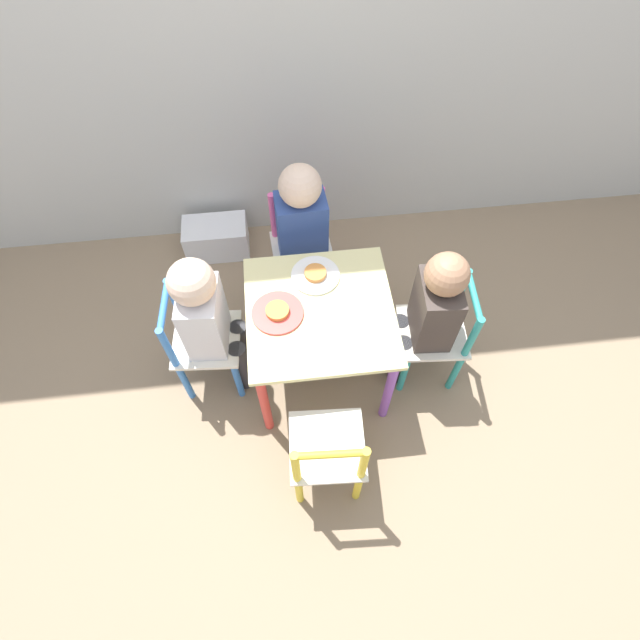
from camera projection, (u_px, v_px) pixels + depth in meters
The scene contains 12 objects.
ground_plane at pixel (320, 369), 2.20m from camera, with size 6.00×6.00×0.00m, color #8C755B.
kids_table at pixel (320, 321), 1.87m from camera, with size 0.54×0.54×0.47m.
chair_blue at pixel (202, 342), 1.97m from camera, with size 0.28×0.28×0.53m.
chair_pink at pixel (302, 250), 2.23m from camera, with size 0.28×0.28×0.53m.
chair_teal at pixel (437, 334), 1.99m from camera, with size 0.28×0.28×0.53m.
chair_yellow at pixel (327, 454), 1.73m from camera, with size 0.28×0.28×0.53m.
child_left at pixel (209, 317), 1.82m from camera, with size 0.22×0.21×0.74m.
child_back at pixel (302, 229), 2.03m from camera, with size 0.21×0.22×0.76m.
child_right at pixel (429, 311), 1.84m from camera, with size 0.22×0.21×0.73m.
plate_left at pixel (278, 312), 1.79m from camera, with size 0.19×0.19×0.03m.
plate_back at pixel (315, 275), 1.88m from camera, with size 0.18×0.18×0.03m.
storage_bin at pixel (217, 238), 2.50m from camera, with size 0.31×0.18×0.18m.
Camera 1 is at (-0.12, -1.00, 1.97)m, focal length 28.00 mm.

